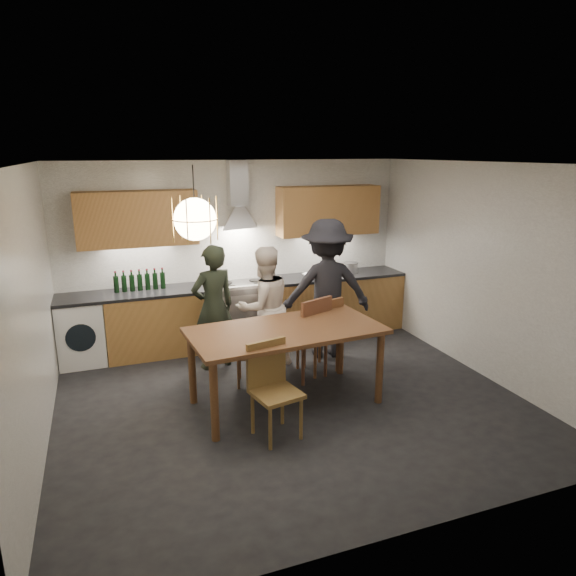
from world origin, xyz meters
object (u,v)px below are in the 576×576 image
object	(u,v)px
chair_front	(272,382)
stock_pot	(351,268)
chair_back_left	(251,351)
person_mid	(264,307)
mixing_bowl	(312,276)
dining_table	(286,337)
person_right	(326,289)
person_left	(213,307)
wine_bottles	(140,280)

from	to	relation	value
chair_front	stock_pot	bearing A→B (deg)	37.99
chair_front	chair_back_left	bearing A→B (deg)	72.96
person_mid	mixing_bowl	world-z (taller)	person_mid
dining_table	person_right	distance (m)	1.51
chair_back_left	dining_table	bearing A→B (deg)	133.39
chair_front	stock_pot	xyz separation A→B (m)	(2.14, 2.55, 0.43)
person_mid	stock_pot	size ratio (longest dim) A/B	7.45
mixing_bowl	dining_table	bearing A→B (deg)	-120.10
person_left	chair_back_left	bearing A→B (deg)	96.20
dining_table	chair_back_left	xyz separation A→B (m)	(-0.25, 0.53, -0.32)
person_mid	stock_pot	xyz separation A→B (m)	(1.70, 0.92, 0.19)
mixing_bowl	stock_pot	size ratio (longest dim) A/B	1.24
person_left	person_right	xyz separation A→B (m)	(1.51, -0.12, 0.13)
chair_front	person_right	bearing A→B (deg)	39.40
person_left	stock_pot	world-z (taller)	person_left
stock_pot	wine_bottles	xyz separation A→B (m)	(-3.14, 0.05, 0.07)
person_left	wine_bottles	world-z (taller)	person_left
dining_table	person_right	xyz separation A→B (m)	(0.99, 1.13, 0.16)
chair_back_left	person_left	distance (m)	0.85
chair_front	person_right	world-z (taller)	person_right
mixing_bowl	person_mid	bearing A→B (deg)	-141.03
mixing_bowl	person_right	bearing A→B (deg)	-98.36
chair_front	person_mid	xyz separation A→B (m)	(0.44, 1.63, 0.25)
person_right	wine_bottles	distance (m)	2.51
person_right	stock_pot	world-z (taller)	person_right
mixing_bowl	wine_bottles	bearing A→B (deg)	176.31
chair_back_left	person_right	world-z (taller)	person_right
dining_table	wine_bottles	world-z (taller)	wine_bottles
person_right	wine_bottles	xyz separation A→B (m)	(-2.33, 0.93, 0.11)
dining_table	wine_bottles	bearing A→B (deg)	118.83
chair_front	wine_bottles	world-z (taller)	wine_bottles
chair_back_left	person_left	world-z (taller)	person_left
stock_pot	wine_bottles	size ratio (longest dim) A/B	0.31
person_right	mixing_bowl	size ratio (longest dim) A/B	7.14
person_mid	wine_bottles	bearing A→B (deg)	-44.79
person_left	person_right	world-z (taller)	person_right
person_right	wine_bottles	size ratio (longest dim) A/B	2.77
chair_front	person_left	distance (m)	1.82
chair_front	person_left	size ratio (longest dim) A/B	0.59
person_left	mixing_bowl	world-z (taller)	person_left
wine_bottles	person_left	bearing A→B (deg)	-44.47
wine_bottles	chair_back_left	bearing A→B (deg)	-54.43
person_left	person_right	bearing A→B (deg)	161.02
dining_table	wine_bottles	size ratio (longest dim) A/B	3.17
chair_back_left	wine_bottles	xyz separation A→B (m)	(-1.09, 1.53, 0.59)
chair_front	person_right	distance (m)	2.18
stock_pot	person_right	bearing A→B (deg)	-132.48
chair_back_left	person_right	distance (m)	1.46
person_right	person_left	bearing A→B (deg)	6.42
chair_back_left	chair_front	xyz separation A→B (m)	(-0.09, -1.07, 0.09)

